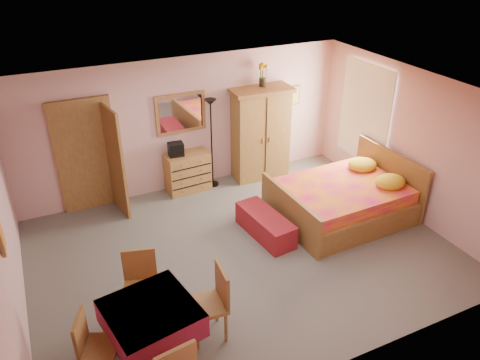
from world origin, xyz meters
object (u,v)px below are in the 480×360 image
chest_of_drawers (188,172)px  bed (342,191)px  wardrobe (260,134)px  chair_east (207,305)px  bench (265,225)px  chair_north (141,289)px  sunflower_vase (263,75)px  chair_west (100,347)px  floor_lamp (212,144)px  dining_table (153,331)px  wall_mirror (181,113)px  stereo (176,149)px

chest_of_drawers → bed: size_ratio=0.37×
wardrobe → chair_east: bearing=-123.0°
bench → chair_north: (-2.36, -0.97, 0.28)m
chair_east → wardrobe: bearing=-31.1°
sunflower_vase → chair_west: 5.74m
floor_lamp → dining_table: (-2.28, -3.64, -0.54)m
bed → chair_west: 4.81m
bed → dining_table: 4.21m
wall_mirror → chair_west: (-2.39, -3.91, -1.10)m
stereo → bench: 2.32m
chest_of_drawers → chair_east: (-1.06, -3.66, 0.11)m
floor_lamp → wall_mirror: bearing=156.7°
bench → dining_table: (-2.41, -1.63, 0.16)m
wall_mirror → sunflower_vase: (1.63, -0.18, 0.58)m
wall_mirror → stereo: bearing=-137.6°
bench → chair_north: size_ratio=1.26×
chest_of_drawers → wall_mirror: bearing=86.9°
wardrobe → dining_table: bearing=-129.7°
wardrobe → sunflower_vase: 1.18m
stereo → bench: size_ratio=0.23×
floor_lamp → sunflower_vase: size_ratio=3.96×
stereo → chair_east: bearing=-103.1°
stereo → wardrobe: (1.77, -0.07, 0.02)m
bed → bench: 1.53m
wall_mirror → floor_lamp: wall_mirror is taller
wardrobe → stereo: bearing=-179.1°
chair_east → chest_of_drawers: bearing=-11.2°
chest_of_drawers → sunflower_vase: size_ratio=1.84×
sunflower_vase → bed: size_ratio=0.20×
bed → dining_table: bearing=-159.8°
floor_lamp → bed: (1.63, -2.07, -0.38)m
chest_of_drawers → wall_mirror: (-0.00, 0.21, 1.15)m
chest_of_drawers → chair_west: (-2.39, -3.70, 0.05)m
chair_west → chair_east: (1.33, 0.04, 0.06)m
stereo → chair_north: bearing=-116.7°
chest_of_drawers → chair_north: bearing=-122.9°
stereo → chair_west: (-2.18, -3.71, -0.48)m
wardrobe → bench: size_ratio=1.56×
chest_of_drawers → bench: 2.14m
sunflower_vase → bed: bearing=-76.5°
floor_lamp → bed: bearing=-51.9°
wardrobe → dining_table: (-3.32, -3.59, -0.58)m
bench → sunflower_vase: bearing=64.5°
dining_table → chair_west: chair_west is taller
bench → chair_west: 3.47m
bed → chair_east: (-3.20, -1.57, -0.02)m
sunflower_vase → dining_table: sunflower_vase is taller
sunflower_vase → chair_west: size_ratio=0.51×
sunflower_vase → dining_table: size_ratio=0.46×
bed → chair_east: bearing=-155.5°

